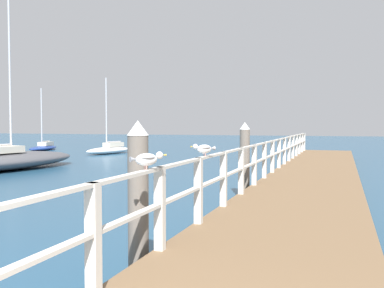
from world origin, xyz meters
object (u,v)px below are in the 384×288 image
Objects in this scene: dock_piling_near at (138,200)px; boat_2 at (3,160)px; boat_0 at (109,149)px; boat_5 at (43,147)px; seagull_background at (204,148)px; dock_piling_far at (245,161)px; seagull_foreground at (147,159)px.

dock_piling_near is 16.53m from boat_2.
boat_5 is at bearing -3.88° from boat_0.
dock_piling_far is at bearing -45.00° from seagull_background.
seagull_background is at bearing 78.13° from dock_piling_near.
boat_0 is (-13.10, 15.75, -0.76)m from dock_piling_far.
boat_0 is at bearing 160.84° from seagull_foreground.
seagull_foreground is at bearing 115.08° from boat_5.
seagull_background is at bearing 117.80° from boat_5.
dock_piling_far is at bearing 124.45° from boat_5.
boat_5 is at bearing 138.55° from dock_piling_far.
boat_2 is (-12.17, 11.16, -0.63)m from dock_piling_near.
boat_2 reaches higher than boat_5.
dock_piling_near is 0.44× the size of boat_5.
boat_0 reaches higher than dock_piling_near.
boat_2 reaches higher than seagull_foreground.
dock_piling_far is at bearing 90.00° from dock_piling_near.
seagull_foreground is (0.39, -0.56, 0.61)m from dock_piling_near.
dock_piling_far is 0.44× the size of boat_5.
seagull_foreground is 1.00× the size of seagull_background.
seagull_foreground is 26.87m from boat_0.
boat_2 is (-12.56, 11.71, -1.24)m from seagull_foreground.
dock_piling_far reaches higher than seagull_background.
dock_piling_far is at bearing 142.62° from boat_0.
boat_5 reaches higher than seagull_background.
boat_0 reaches higher than dock_piling_far.
boat_0 is at bearing 101.72° from boat_2.
seagull_background is 0.07× the size of boat_0.
boat_0 is (-13.48, 23.20, -1.37)m from seagull_foreground.
boat_5 is at bearing 169.85° from seagull_foreground.
boat_0 reaches higher than boat_5.
dock_piling_far is (0.00, 6.89, 0.00)m from dock_piling_near.
seagull_background is (0.37, 1.78, 0.61)m from dock_piling_near.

